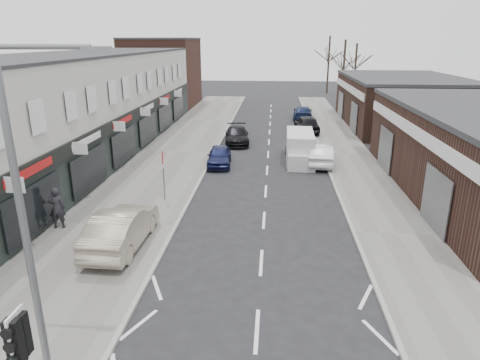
% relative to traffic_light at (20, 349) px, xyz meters
% --- Properties ---
extents(pavement_left, '(5.50, 64.00, 0.12)m').
position_rel_traffic_light_xyz_m(pavement_left, '(-2.35, 24.02, -2.35)').
color(pavement_left, slate).
rests_on(pavement_left, ground).
extents(pavement_right, '(3.50, 64.00, 0.12)m').
position_rel_traffic_light_xyz_m(pavement_right, '(10.15, 24.02, -2.35)').
color(pavement_right, slate).
rests_on(pavement_right, ground).
extents(shop_terrace_left, '(8.00, 41.00, 7.10)m').
position_rel_traffic_light_xyz_m(shop_terrace_left, '(-9.10, 21.52, 1.14)').
color(shop_terrace_left, beige).
rests_on(shop_terrace_left, ground).
extents(brick_block_far, '(8.00, 10.00, 8.00)m').
position_rel_traffic_light_xyz_m(brick_block_far, '(-9.10, 47.02, 1.59)').
color(brick_block_far, '#43251C').
rests_on(brick_block_far, ground).
extents(right_unit_far, '(10.00, 16.00, 4.50)m').
position_rel_traffic_light_xyz_m(right_unit_far, '(16.90, 36.02, -0.16)').
color(right_unit_far, '#372119').
rests_on(right_unit_far, ground).
extents(tree_far_a, '(3.60, 3.60, 8.00)m').
position_rel_traffic_light_xyz_m(tree_far_a, '(13.40, 50.02, -2.41)').
color(tree_far_a, '#382D26').
rests_on(tree_far_a, ground).
extents(tree_far_b, '(3.60, 3.60, 7.50)m').
position_rel_traffic_light_xyz_m(tree_far_b, '(15.90, 56.02, -2.41)').
color(tree_far_b, '#382D26').
rests_on(tree_far_b, ground).
extents(tree_far_c, '(3.60, 3.60, 8.50)m').
position_rel_traffic_light_xyz_m(tree_far_c, '(12.90, 62.02, -2.41)').
color(tree_far_c, '#382D26').
rests_on(tree_far_c, ground).
extents(traffic_light, '(0.28, 0.60, 3.10)m').
position_rel_traffic_light_xyz_m(traffic_light, '(0.00, 0.00, 0.00)').
color(traffic_light, slate).
rests_on(traffic_light, pavement_left).
extents(street_lamp, '(2.23, 0.22, 8.00)m').
position_rel_traffic_light_xyz_m(street_lamp, '(-0.13, 1.22, 2.20)').
color(street_lamp, slate).
rests_on(street_lamp, pavement_left).
extents(warning_sign, '(0.12, 0.80, 2.70)m').
position_rel_traffic_light_xyz_m(warning_sign, '(-0.76, 14.02, -0.21)').
color(warning_sign, slate).
rests_on(warning_sign, pavement_left).
extents(white_van, '(1.89, 5.15, 1.99)m').
position_rel_traffic_light_xyz_m(white_van, '(6.58, 22.44, -1.47)').
color(white_van, silver).
rests_on(white_van, ground).
extents(sedan_on_pavement, '(1.78, 4.84, 1.58)m').
position_rel_traffic_light_xyz_m(sedan_on_pavement, '(-1.19, 8.73, -1.50)').
color(sedan_on_pavement, '#A19581').
rests_on(sedan_on_pavement, pavement_left).
extents(pedestrian, '(0.77, 0.60, 1.88)m').
position_rel_traffic_light_xyz_m(pedestrian, '(-4.58, 10.20, -1.35)').
color(pedestrian, black).
rests_on(pedestrian, pavement_left).
extents(parked_car_left_a, '(1.77, 3.86, 1.28)m').
position_rel_traffic_light_xyz_m(parked_car_left_a, '(1.18, 20.94, -1.77)').
color(parked_car_left_a, '#141941').
rests_on(parked_car_left_a, ground).
extents(parked_car_left_b, '(2.32, 4.76, 1.33)m').
position_rel_traffic_light_xyz_m(parked_car_left_b, '(1.82, 27.30, -1.75)').
color(parked_car_left_b, black).
rests_on(parked_car_left_b, ground).
extents(parked_car_right_a, '(1.79, 4.47, 1.45)m').
position_rel_traffic_light_xyz_m(parked_car_right_a, '(7.90, 21.65, -1.69)').
color(parked_car_right_a, silver).
rests_on(parked_car_right_a, ground).
extents(parked_car_right_b, '(2.22, 4.82, 1.60)m').
position_rel_traffic_light_xyz_m(parked_car_right_b, '(7.73, 31.90, -1.61)').
color(parked_car_right_b, black).
rests_on(parked_car_right_b, ground).
extents(parked_car_right_c, '(2.21, 4.83, 1.37)m').
position_rel_traffic_light_xyz_m(parked_car_right_c, '(7.77, 38.79, -1.73)').
color(parked_car_right_c, '#151F41').
rests_on(parked_car_right_c, ground).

